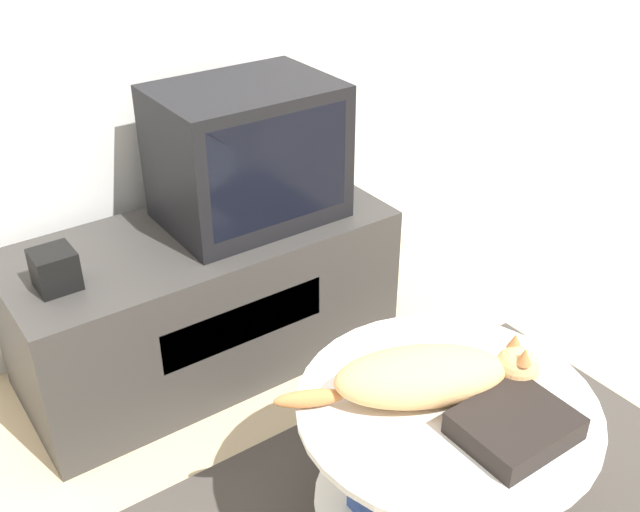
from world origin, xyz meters
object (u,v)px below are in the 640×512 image
(dvd_box, at_px, (515,426))
(cat, at_px, (430,375))
(speaker, at_px, (55,269))
(tv, at_px, (247,153))

(dvd_box, distance_m, cat, 0.21)
(speaker, bearing_deg, cat, -58.59)
(cat, bearing_deg, tv, 110.34)
(tv, xyz_separation_m, speaker, (-0.65, -0.06, -0.16))
(tv, height_order, dvd_box, tv)
(dvd_box, bearing_deg, tv, 87.98)
(tv, relative_size, cat, 0.96)
(tv, height_order, speaker, tv)
(speaker, height_order, dvd_box, speaker)
(speaker, xyz_separation_m, cat, (0.55, -0.90, -0.02))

